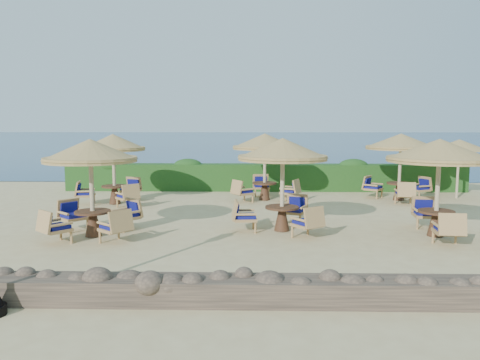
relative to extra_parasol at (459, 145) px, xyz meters
The scene contains 11 objects.
ground 9.62m from the extra_parasol, 146.31° to the right, with size 120.00×120.00×0.00m, color tan.
sea 65.30m from the extra_parasol, 96.86° to the left, with size 160.00×160.00×0.00m, color #0C264D.
hedge 8.20m from the extra_parasol, 165.62° to the left, with size 18.00×0.90×1.20m, color #173C13.
stone_wall 13.95m from the extra_parasol, 124.38° to the right, with size 15.00×0.65×0.44m, color brown.
extra_parasol is the anchor object (origin of this frame).
cafe_set_0 14.41m from the extra_parasol, 152.02° to the right, with size 2.58×2.58×2.65m.
cafe_set_1 9.62m from the extra_parasol, 141.63° to the right, with size 2.70×2.76×2.65m.
cafe_set_2 7.34m from the extra_parasol, 117.50° to the right, with size 2.78×2.85×2.65m.
cafe_set_3 13.72m from the extra_parasol, behind, with size 2.64×2.72×2.65m.
cafe_set_4 7.92m from the extra_parasol, behind, with size 2.76×2.71×2.65m.
cafe_set_5 2.62m from the extra_parasol, 166.88° to the right, with size 2.79×2.79×2.65m.
Camera 1 is at (-0.64, -13.92, 3.09)m, focal length 35.00 mm.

